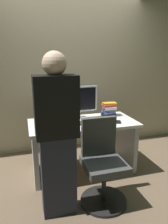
# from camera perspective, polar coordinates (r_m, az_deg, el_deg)

# --- Properties ---
(ground_plane) EXTENTS (9.00, 9.00, 0.00)m
(ground_plane) POSITION_cam_1_polar(r_m,az_deg,el_deg) (3.12, -0.27, -15.57)
(ground_plane) COLOR brown
(wall_back) EXTENTS (6.40, 0.10, 3.00)m
(wall_back) POSITION_cam_1_polar(r_m,az_deg,el_deg) (3.56, -4.48, 13.64)
(wall_back) COLOR tan
(wall_back) RESTS_ON ground
(desk) EXTENTS (1.44, 0.69, 0.73)m
(desk) POSITION_cam_1_polar(r_m,az_deg,el_deg) (2.89, -0.28, -6.92)
(desk) COLOR white
(desk) RESTS_ON ground
(office_chair) EXTENTS (0.52, 0.52, 0.94)m
(office_chair) POSITION_cam_1_polar(r_m,az_deg,el_deg) (2.37, 5.08, -14.35)
(office_chair) COLOR black
(office_chair) RESTS_ON ground
(person_at_desk) EXTENTS (0.40, 0.24, 1.64)m
(person_at_desk) POSITION_cam_1_polar(r_m,az_deg,el_deg) (2.03, -7.42, -6.75)
(person_at_desk) COLOR #262838
(person_at_desk) RESTS_ON ground
(monitor) EXTENTS (0.54, 0.15, 0.46)m
(monitor) POSITION_cam_1_polar(r_m,az_deg,el_deg) (2.92, -1.45, 3.18)
(monitor) COLOR silver
(monitor) RESTS_ON desk
(keyboard) EXTENTS (0.43, 0.13, 0.02)m
(keyboard) POSITION_cam_1_polar(r_m,az_deg,el_deg) (2.73, -0.80, -3.04)
(keyboard) COLOR #262626
(keyboard) RESTS_ON desk
(mouse) EXTENTS (0.06, 0.10, 0.03)m
(mouse) POSITION_cam_1_polar(r_m,az_deg,el_deg) (2.81, 4.52, -2.39)
(mouse) COLOR white
(mouse) RESTS_ON desk
(cup_near_keyboard) EXTENTS (0.08, 0.08, 0.10)m
(cup_near_keyboard) POSITION_cam_1_polar(r_m,az_deg,el_deg) (2.62, -8.00, -3.08)
(cup_near_keyboard) COLOR #D84C3F
(cup_near_keyboard) RESTS_ON desk
(cup_by_monitor) EXTENTS (0.07, 0.07, 0.10)m
(cup_by_monitor) POSITION_cam_1_polar(r_m,az_deg,el_deg) (2.89, -9.94, -1.48)
(cup_by_monitor) COLOR white
(cup_by_monitor) RESTS_ON desk
(book_stack) EXTENTS (0.22, 0.17, 0.19)m
(book_stack) POSITION_cam_1_polar(r_m,az_deg,el_deg) (3.10, 6.85, 0.83)
(book_stack) COLOR black
(book_stack) RESTS_ON desk
(cell_phone) EXTENTS (0.12, 0.16, 0.01)m
(cell_phone) POSITION_cam_1_polar(r_m,az_deg,el_deg) (2.83, 9.39, -2.70)
(cell_phone) COLOR black
(cell_phone) RESTS_ON desk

